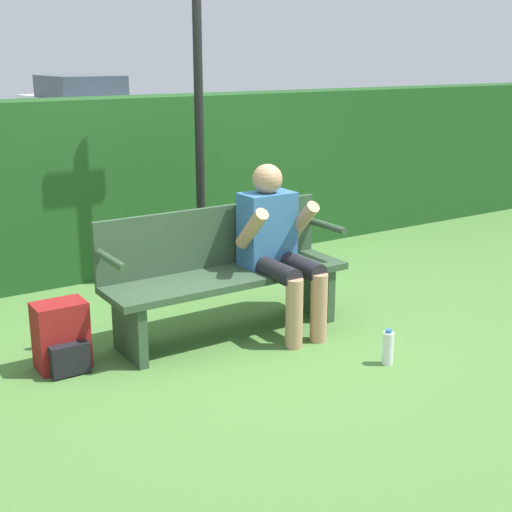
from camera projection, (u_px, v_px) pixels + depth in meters
ground_plane at (229, 334)px, 4.75m from camera, size 40.00×40.00×0.00m
hedge_back at (119, 186)px, 6.01m from camera, size 12.00×0.47×1.46m
park_bench at (223, 271)px, 4.69m from camera, size 1.65×0.46×0.83m
person_seated at (277, 242)px, 4.70m from camera, size 0.49×0.62×1.11m
backpack at (62, 338)px, 4.19m from camera, size 0.30×0.28×0.41m
water_bottle at (388, 348)px, 4.27m from camera, size 0.07×0.07×0.22m
signpost at (199, 92)px, 5.38m from camera, size 0.48×0.09×2.68m
parked_car at (81, 106)px, 16.62m from camera, size 1.87×4.42×1.32m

